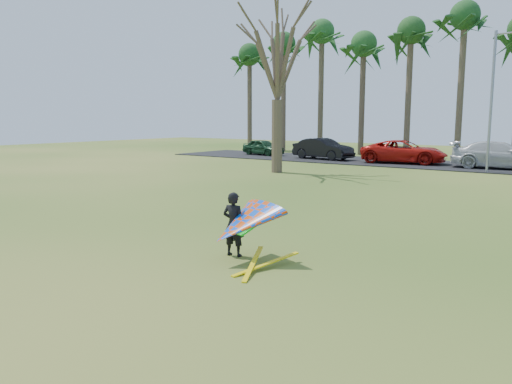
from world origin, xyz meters
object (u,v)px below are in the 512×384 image
Objects in this scene: streetlight at (495,95)px; kite_flyer at (242,224)px; car_2 at (404,152)px; bare_tree_left at (278,51)px; car_3 at (500,155)px; car_1 at (323,149)px; car_0 at (263,147)px.

kite_flyer is at bearing -91.49° from streetlight.
car_2 is at bearing 156.91° from streetlight.
car_3 is at bearing 42.64° from bare_tree_left.
streetlight is 1.40× the size of car_2.
streetlight is 7.49m from car_2.
car_1 is (-2.01, 9.28, -6.07)m from bare_tree_left.
kite_flyer is at bearing -146.76° from car_1.
streetlight is 22.97m from kite_flyer.
car_2 is (6.14, 0.30, 0.01)m from car_1.
kite_flyer is (-0.59, -22.68, -3.62)m from streetlight.
bare_tree_left is 2.03× the size of car_1.
bare_tree_left is at bearing 121.40° from kite_flyer.
bare_tree_left is 15.16m from car_3.
streetlight is 18.92m from car_0.
bare_tree_left is at bearing 127.90° from car_3.
kite_flyer is (17.70, -25.75, 0.12)m from car_0.
bare_tree_left reaches higher than streetlight.
car_1 is 0.84× the size of car_2.
car_0 is at bearing 90.91° from car_1.
car_2 is (12.26, -0.50, 0.13)m from car_0.
car_3 is (0.07, 2.42, -3.57)m from streetlight.
car_0 is at bearing 170.45° from streetlight.
car_1 is at bearing 84.14° from car_2.
car_2 is at bearing -78.90° from car_1.
car_0 is 0.68× the size of car_3.
car_0 is (-8.13, 10.08, -6.20)m from bare_tree_left.
kite_flyer is (9.57, -15.68, -6.08)m from bare_tree_left.
bare_tree_left is 19.35m from kite_flyer.
car_3 reaches higher than car_2.
car_2 is at bearing 102.17° from kite_flyer.
streetlight is 1.40× the size of car_3.
bare_tree_left is 12.06m from car_2.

